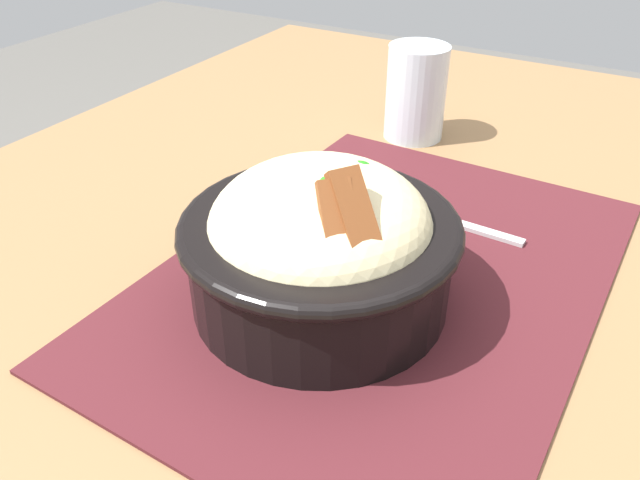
{
  "coord_description": "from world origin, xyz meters",
  "views": [
    {
      "loc": [
        -0.38,
        -0.17,
        1.0
      ],
      "look_at": [
        -0.07,
        0.01,
        0.77
      ],
      "focal_mm": 35.94,
      "sensor_mm": 36.0,
      "label": 1
    }
  ],
  "objects": [
    {
      "name": "fork",
      "position": [
        0.07,
        -0.03,
        0.72
      ],
      "size": [
        0.02,
        0.13,
        0.0
      ],
      "color": "#B7B7B7",
      "rests_on": "placemat"
    },
    {
      "name": "placemat",
      "position": [
        -0.02,
        -0.02,
        0.72
      ],
      "size": [
        0.43,
        0.31,
        0.0
      ],
      "primitive_type": "cube",
      "rotation": [
        0.0,
        0.0,
        -0.03
      ],
      "color": "#47191E",
      "rests_on": "table"
    },
    {
      "name": "drinking_glass",
      "position": [
        0.23,
        0.06,
        0.76
      ],
      "size": [
        0.06,
        0.06,
        0.1
      ],
      "color": "silver",
      "rests_on": "table"
    },
    {
      "name": "bowl",
      "position": [
        -0.07,
        0.01,
        0.77
      ],
      "size": [
        0.21,
        0.21,
        0.12
      ],
      "color": "black",
      "rests_on": "placemat"
    },
    {
      "name": "table",
      "position": [
        0.0,
        0.0,
        0.65
      ],
      "size": [
        1.12,
        0.86,
        0.72
      ],
      "color": "olive",
      "rests_on": "ground_plane"
    }
  ]
}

